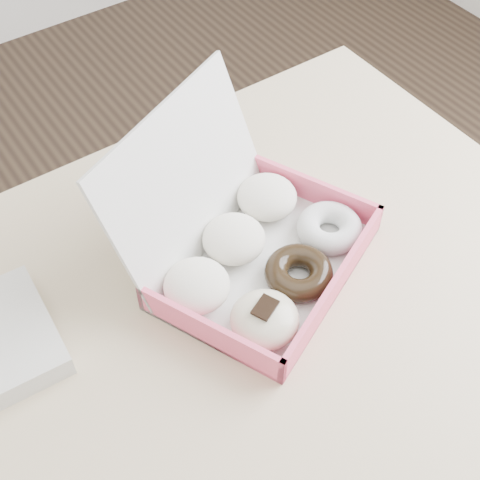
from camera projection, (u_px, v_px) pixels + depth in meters
table at (204, 350)px, 1.00m from camera, size 1.20×0.80×0.75m
donut_box at (254, 248)px, 0.98m from camera, size 0.41×0.40×0.23m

